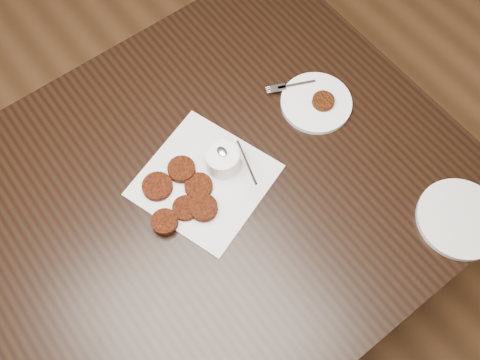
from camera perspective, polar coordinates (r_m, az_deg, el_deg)
name	(u,v)px	position (r m, az deg, el deg)	size (l,w,h in m)	color
floor	(206,316)	(1.90, -3.70, -14.52)	(4.00, 4.00, 0.00)	brown
table	(169,274)	(1.55, -7.72, -10.04)	(1.53, 0.98, 0.75)	black
napkin	(205,180)	(1.23, -3.88, -0.01)	(0.28, 0.28, 0.00)	white
sauce_ramekin	(222,154)	(1.19, -1.95, 2.87)	(0.11, 0.11, 0.12)	white
patty_cluster	(186,198)	(1.20, -5.88, -1.91)	(0.22, 0.22, 0.02)	#66240D
plate_with_patty	(317,101)	(1.33, 8.32, 8.47)	(0.18, 0.18, 0.03)	white
plate_empty	(460,219)	(1.28, 22.80, -3.91)	(0.19, 0.19, 0.01)	silver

